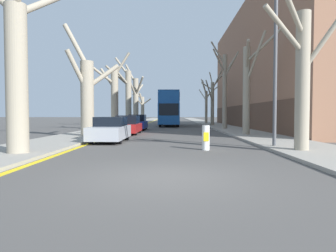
# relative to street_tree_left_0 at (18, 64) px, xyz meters

# --- Properties ---
(ground_plane) EXTENTS (300.00, 300.00, 0.00)m
(ground_plane) POSITION_rel_street_tree_left_0_xyz_m (5.36, -3.62, -3.35)
(ground_plane) COLOR #4C4947
(sidewalk_left) EXTENTS (3.45, 120.00, 0.12)m
(sidewalk_left) POSITION_rel_street_tree_left_0_xyz_m (-0.61, 46.38, -3.29)
(sidewalk_left) COLOR gray
(sidewalk_left) RESTS_ON ground
(sidewalk_right) EXTENTS (3.45, 120.00, 0.12)m
(sidewalk_right) POSITION_rel_street_tree_left_0_xyz_m (11.33, 46.38, -3.29)
(sidewalk_right) COLOR gray
(sidewalk_right) RESTS_ON ground
(building_facade_right) EXTENTS (10.08, 34.23, 13.27)m
(building_facade_right) POSITION_rel_street_tree_left_0_xyz_m (18.05, 22.42, 3.28)
(building_facade_right) COLOR #93664C
(building_facade_right) RESTS_ON ground
(kerb_line_stripe) EXTENTS (0.24, 120.00, 0.01)m
(kerb_line_stripe) POSITION_rel_street_tree_left_0_xyz_m (1.30, 46.38, -3.34)
(kerb_line_stripe) COLOR yellow
(kerb_line_stripe) RESTS_ON ground
(street_tree_left_0) EXTENTS (3.77, 4.65, 8.17)m
(street_tree_left_0) POSITION_rel_street_tree_left_0_xyz_m (0.00, 0.00, 0.00)
(street_tree_left_0) COLOR gray
(street_tree_left_0) RESTS_ON ground
(street_tree_left_1) EXTENTS (3.58, 2.36, 7.41)m
(street_tree_left_1) POSITION_rel_street_tree_left_0_xyz_m (0.01, 8.65, -0.46)
(street_tree_left_1) COLOR gray
(street_tree_left_1) RESTS_ON ground
(street_tree_left_2) EXTENTS (4.01, 2.11, 7.44)m
(street_tree_left_2) POSITION_rel_street_tree_left_0_xyz_m (-0.05, 17.87, -0.04)
(street_tree_left_2) COLOR gray
(street_tree_left_2) RESTS_ON ground
(street_tree_left_3) EXTENTS (3.01, 3.57, 8.87)m
(street_tree_left_3) POSITION_rel_street_tree_left_0_xyz_m (-0.23, 27.49, 0.72)
(street_tree_left_3) COLOR gray
(street_tree_left_3) RESTS_ON ground
(street_tree_left_4) EXTENTS (3.19, 4.37, 9.32)m
(street_tree_left_4) POSITION_rel_street_tree_left_0_xyz_m (-0.21, 36.03, 0.68)
(street_tree_left_4) COLOR gray
(street_tree_left_4) RESTS_ON ground
(street_tree_left_5) EXTENTS (3.74, 3.24, 6.20)m
(street_tree_left_5) POSITION_rel_street_tree_left_0_xyz_m (-0.26, 45.96, -0.43)
(street_tree_left_5) COLOR gray
(street_tree_left_5) RESTS_ON ground
(street_tree_right_0) EXTENTS (3.66, 2.11, 6.95)m
(street_tree_right_0) POSITION_rel_street_tree_left_0_xyz_m (10.61, 0.90, -0.22)
(street_tree_right_0) COLOR gray
(street_tree_right_0) RESTS_ON ground
(street_tree_right_1) EXTENTS (2.20, 2.42, 6.97)m
(street_tree_right_1) POSITION_rel_street_tree_left_0_xyz_m (10.79, 10.05, 0.13)
(street_tree_right_1) COLOR gray
(street_tree_right_1) RESTS_ON ground
(street_tree_right_2) EXTENTS (2.83, 3.34, 8.60)m
(street_tree_right_2) POSITION_rel_street_tree_left_0_xyz_m (10.70, 18.72, 0.80)
(street_tree_right_2) COLOR gray
(street_tree_right_2) RESTS_ON ground
(street_tree_right_3) EXTENTS (2.81, 3.32, 7.64)m
(street_tree_right_3) POSITION_rel_street_tree_left_0_xyz_m (10.81, 28.57, 0.09)
(street_tree_right_3) COLOR gray
(street_tree_right_3) RESTS_ON ground
(street_tree_right_4) EXTENTS (3.78, 4.25, 7.42)m
(street_tree_right_4) POSITION_rel_street_tree_left_0_xyz_m (11.00, 37.53, -0.01)
(street_tree_right_4) COLOR gray
(street_tree_right_4) RESTS_ON ground
(double_decker_bus) EXTENTS (2.50, 10.86, 4.28)m
(double_decker_bus) POSITION_rel_street_tree_left_0_xyz_m (5.14, 28.05, -0.92)
(double_decker_bus) COLOR #19519E
(double_decker_bus) RESTS_ON ground
(parked_car_0) EXTENTS (1.70, 4.24, 1.37)m
(parked_car_0) POSITION_rel_street_tree_left_0_xyz_m (2.15, 5.71, -2.69)
(parked_car_0) COLOR #9EA3AD
(parked_car_0) RESTS_ON ground
(parked_car_1) EXTENTS (1.76, 4.58, 1.42)m
(parked_car_1) POSITION_rel_street_tree_left_0_xyz_m (2.15, 12.12, -2.68)
(parked_car_1) COLOR maroon
(parked_car_1) RESTS_ON ground
(parked_car_2) EXTENTS (1.71, 4.08, 1.48)m
(parked_car_2) POSITION_rel_street_tree_left_0_xyz_m (2.15, 18.24, -2.66)
(parked_car_2) COLOR navy
(parked_car_2) RESTS_ON ground
(lamp_post) EXTENTS (1.40, 0.20, 8.19)m
(lamp_post) POSITION_rel_street_tree_left_0_xyz_m (10.03, 2.55, 1.21)
(lamp_post) COLOR #4C4F54
(lamp_post) RESTS_ON ground
(traffic_bollard) EXTENTS (0.32, 0.33, 1.04)m
(traffic_bollard) POSITION_rel_street_tree_left_0_xyz_m (7.01, 1.85, -2.82)
(traffic_bollard) COLOR white
(traffic_bollard) RESTS_ON ground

